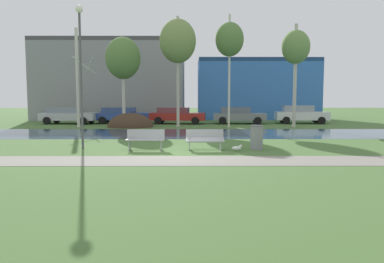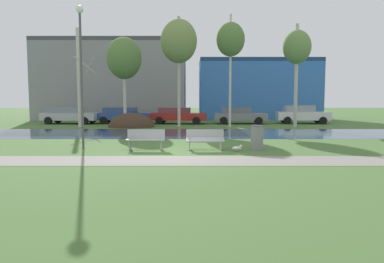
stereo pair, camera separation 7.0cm
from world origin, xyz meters
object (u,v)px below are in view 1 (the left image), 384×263
(seagull, at_px, (237,148))
(streetlamp, at_px, (80,56))
(bench_left, at_px, (145,139))
(parked_hatch_third_red, at_px, (177,115))
(parked_van_nearest_silver, at_px, (68,115))
(trash_bin, at_px, (257,137))
(bench_right, at_px, (205,139))
(parked_sedan_second_blue, at_px, (122,115))
(parked_wagon_fourth_grey, at_px, (238,115))
(parked_suv_fifth_white, at_px, (300,114))

(seagull, xyz_separation_m, streetlamp, (-6.62, 0.75, 3.86))
(bench_left, relative_size, parked_hatch_third_red, 0.33)
(bench_left, distance_m, seagull, 3.87)
(parked_hatch_third_red, bearing_deg, streetlamp, -102.72)
(bench_left, distance_m, streetlamp, 4.50)
(seagull, height_order, parked_van_nearest_silver, parked_van_nearest_silver)
(bench_left, bearing_deg, trash_bin, 0.94)
(streetlamp, bearing_deg, seagull, -6.50)
(bench_right, height_order, parked_van_nearest_silver, parked_van_nearest_silver)
(parked_sedan_second_blue, bearing_deg, parked_hatch_third_red, -5.10)
(streetlamp, distance_m, parked_wagon_fourth_grey, 18.24)
(bench_left, xyz_separation_m, seagull, (3.84, -0.34, -0.34))
(parked_hatch_third_red, bearing_deg, parked_wagon_fourth_grey, 0.84)
(parked_van_nearest_silver, bearing_deg, parked_hatch_third_red, -0.16)
(trash_bin, xyz_separation_m, parked_wagon_fourth_grey, (1.33, 15.97, 0.22))
(streetlamp, bearing_deg, bench_left, -8.58)
(bench_left, distance_m, bench_right, 2.52)
(trash_bin, xyz_separation_m, seagull, (-0.88, -0.41, -0.41))
(parked_hatch_third_red, distance_m, parked_suv_fifth_white, 10.77)
(bench_right, xyz_separation_m, streetlamp, (-5.30, 0.42, 3.52))
(parked_wagon_fourth_grey, height_order, parked_suv_fifth_white, parked_suv_fifth_white)
(seagull, distance_m, parked_hatch_third_red, 16.61)
(parked_van_nearest_silver, height_order, parked_suv_fifth_white, parked_suv_fifth_white)
(parked_hatch_third_red, bearing_deg, bench_right, -83.63)
(trash_bin, bearing_deg, parked_van_nearest_silver, 129.87)
(parked_sedan_second_blue, distance_m, parked_suv_fifth_white, 15.51)
(seagull, xyz_separation_m, parked_sedan_second_blue, (-7.85, 16.73, 0.62))
(bench_right, distance_m, seagull, 1.41)
(streetlamp, xyz_separation_m, parked_suv_fifth_white, (14.28, 15.91, -3.17))
(bench_right, distance_m, parked_van_nearest_silver, 19.47)
(trash_bin, distance_m, streetlamp, 8.27)
(parked_van_nearest_silver, xyz_separation_m, parked_suv_fifth_white, (20.07, 0.34, 0.07))
(bench_left, bearing_deg, bench_right, 0.00)
(bench_left, relative_size, trash_bin, 1.53)
(streetlamp, bearing_deg, parked_van_nearest_silver, 110.39)
(parked_sedan_second_blue, distance_m, parked_wagon_fourth_grey, 10.07)
(bench_right, xyz_separation_m, parked_sedan_second_blue, (-6.53, 16.39, 0.28))
(trash_bin, relative_size, parked_sedan_second_blue, 0.21)
(bench_right, height_order, parked_suv_fifth_white, parked_suv_fifth_white)
(parked_suv_fifth_white, bearing_deg, trash_bin, -112.63)
(trash_bin, xyz_separation_m, parked_sedan_second_blue, (-8.74, 16.32, 0.21))
(seagull, height_order, parked_hatch_third_red, parked_hatch_third_red)
(parked_wagon_fourth_grey, bearing_deg, bench_right, -102.42)
(parked_sedan_second_blue, xyz_separation_m, parked_suv_fifth_white, (15.51, -0.06, 0.07))
(streetlamp, bearing_deg, parked_wagon_fourth_grey, 60.54)
(parked_wagon_fourth_grey, bearing_deg, streetlamp, -119.46)
(seagull, distance_m, parked_van_nearest_silver, 20.52)
(seagull, relative_size, parked_van_nearest_silver, 0.10)
(trash_bin, relative_size, parked_suv_fifth_white, 0.23)
(seagull, bearing_deg, parked_wagon_fourth_grey, 82.31)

